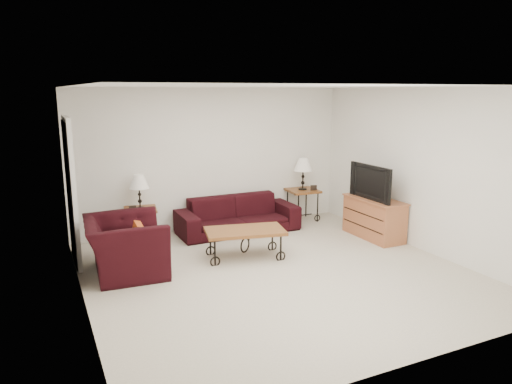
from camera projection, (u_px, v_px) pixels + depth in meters
ground at (278, 273)px, 6.54m from camera, size 5.00×5.00×0.00m
wall_back at (213, 159)px, 8.50m from camera, size 5.00×0.02×2.50m
wall_front at (415, 234)px, 4.07m from camera, size 5.00×0.02×2.50m
wall_left at (78, 202)px, 5.24m from camera, size 0.02×5.00×2.50m
wall_right at (422, 170)px, 7.32m from camera, size 0.02×5.00×2.50m
ceiling at (280, 87)px, 6.02m from camera, size 5.00×5.00×0.00m
doorway at (70, 193)px, 6.76m from camera, size 0.08×0.94×2.04m
sofa at (238, 215)px, 8.38m from camera, size 2.12×0.83×0.62m
side_table_left at (141, 225)px, 7.85m from camera, size 0.59×0.59×0.56m
side_table_right at (302, 205)px, 9.13m from camera, size 0.60×0.60×0.60m
lamp_left at (139, 192)px, 7.74m from camera, size 0.36×0.36×0.56m
lamp_right at (303, 174)px, 9.01m from camera, size 0.37×0.37×0.60m
photo_frame_left at (133, 209)px, 7.59m from camera, size 0.11×0.02×0.09m
photo_frame_right at (314, 188)px, 8.99m from camera, size 0.12×0.05×0.10m
coffee_table at (245, 244)px, 7.10m from camera, size 1.26×0.86×0.43m
armchair at (125, 246)px, 6.47m from camera, size 1.10×1.24×0.76m
throw_pillow at (137, 236)px, 6.46m from camera, size 0.11×0.35×0.35m
tv_stand at (374, 218)px, 8.06m from camera, size 0.47×1.12×0.67m
television at (375, 182)px, 7.93m from camera, size 0.13×1.01×0.58m
backpack at (288, 217)px, 8.62m from camera, size 0.38×0.31×0.43m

